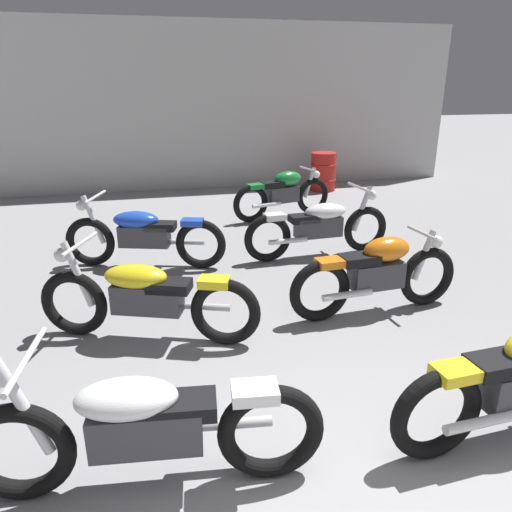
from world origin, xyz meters
name	(u,v)px	position (x,y,z in m)	size (l,w,h in m)	color
back_wall	(189,107)	(0.00, 9.84, 1.80)	(12.51, 0.24, 3.60)	#BCBAB7
motorcycle_left_row_0	(144,426)	(-1.28, 0.99, 0.45)	(2.17, 0.68, 0.97)	black
motorcycle_left_row_1	(146,296)	(-1.21, 2.87, 0.45)	(2.07, 0.98, 0.97)	black
motorcycle_left_row_2	(143,235)	(-1.19, 4.88, 0.45)	(2.10, 0.89, 0.97)	black
motorcycle_right_row_1	(377,273)	(1.19, 2.89, 0.46)	(1.97, 0.49, 0.88)	black
motorcycle_right_row_2	(319,226)	(1.22, 4.73, 0.45)	(2.17, 0.68, 0.97)	black
motorcycle_right_row_3	(283,193)	(1.32, 6.83, 0.46)	(1.94, 0.69, 0.88)	black
oil_drum	(323,172)	(2.86, 8.87, 0.43)	(0.59, 0.59, 0.85)	red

